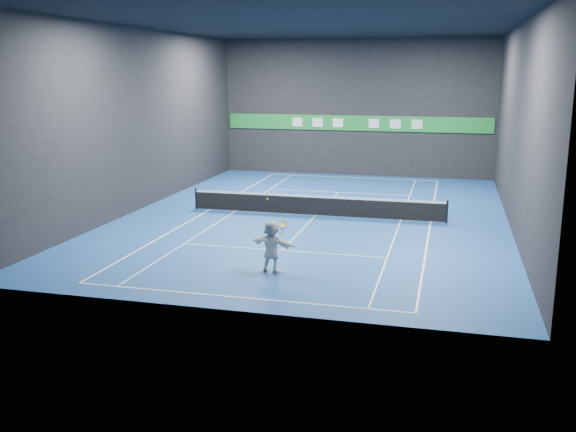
% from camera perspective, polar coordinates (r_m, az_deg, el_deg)
% --- Properties ---
extents(ground, '(26.00, 26.00, 0.00)m').
position_cam_1_polar(ground, '(31.19, 2.45, 0.02)').
color(ground, '#19478D').
rests_on(ground, ground).
extents(ceiling, '(26.00, 26.00, 0.00)m').
position_cam_1_polar(ceiling, '(30.51, 2.61, 16.75)').
color(ceiling, black).
rests_on(ceiling, ground).
extents(wall_back, '(18.00, 0.10, 9.00)m').
position_cam_1_polar(wall_back, '(43.30, 6.11, 9.54)').
color(wall_back, black).
rests_on(wall_back, ground).
extents(wall_front, '(18.00, 0.10, 9.00)m').
position_cam_1_polar(wall_front, '(18.06, -6.00, 5.17)').
color(wall_front, black).
rests_on(wall_front, ground).
extents(wall_left, '(0.10, 26.00, 9.00)m').
position_cam_1_polar(wall_left, '(33.53, -12.87, 8.39)').
color(wall_left, black).
rests_on(wall_left, ground).
extents(wall_right, '(0.10, 26.00, 9.00)m').
position_cam_1_polar(wall_right, '(30.01, 19.75, 7.49)').
color(wall_right, black).
rests_on(wall_right, ground).
extents(baseline_near, '(10.98, 0.08, 0.01)m').
position_cam_1_polar(baseline_near, '(20.15, -4.61, -7.20)').
color(baseline_near, white).
rests_on(baseline_near, ground).
extents(baseline_far, '(10.98, 0.08, 0.01)m').
position_cam_1_polar(baseline_far, '(42.69, 5.75, 3.43)').
color(baseline_far, white).
rests_on(baseline_far, ground).
extents(sideline_doubles_left, '(0.08, 23.78, 0.01)m').
position_cam_1_polar(sideline_doubles_left, '(32.73, -7.00, 0.55)').
color(sideline_doubles_left, white).
rests_on(sideline_doubles_left, ground).
extents(sideline_doubles_right, '(0.08, 23.78, 0.01)m').
position_cam_1_polar(sideline_doubles_right, '(30.58, 12.57, -0.53)').
color(sideline_doubles_right, white).
rests_on(sideline_doubles_right, ground).
extents(sideline_singles_left, '(0.06, 23.78, 0.01)m').
position_cam_1_polar(sideline_singles_left, '(32.27, -4.71, 0.42)').
color(sideline_singles_left, white).
rests_on(sideline_singles_left, ground).
extents(sideline_singles_right, '(0.06, 23.78, 0.01)m').
position_cam_1_polar(sideline_singles_right, '(30.64, 9.99, -0.39)').
color(sideline_singles_right, white).
rests_on(sideline_singles_right, ground).
extents(service_line_near, '(8.23, 0.06, 0.01)m').
position_cam_1_polar(service_line_near, '(25.15, -0.57, -3.08)').
color(service_line_near, white).
rests_on(service_line_near, ground).
extents(service_line_far, '(8.23, 0.06, 0.01)m').
position_cam_1_polar(service_line_far, '(37.35, 4.48, 2.12)').
color(service_line_far, white).
rests_on(service_line_far, ground).
extents(center_service_line, '(0.06, 12.80, 0.01)m').
position_cam_1_polar(center_service_line, '(31.19, 2.45, 0.03)').
color(center_service_line, white).
rests_on(center_service_line, ground).
extents(player, '(1.81, 1.05, 1.86)m').
position_cam_1_polar(player, '(22.27, -1.47, -2.70)').
color(player, silver).
rests_on(player, ground).
extents(tennis_ball, '(0.07, 0.07, 0.07)m').
position_cam_1_polar(tennis_ball, '(21.94, -1.84, 1.52)').
color(tennis_ball, '#C8F428').
rests_on(tennis_ball, player).
extents(tennis_net, '(12.50, 0.10, 1.07)m').
position_cam_1_polar(tennis_net, '(31.08, 2.46, 0.99)').
color(tennis_net, black).
rests_on(tennis_net, ground).
extents(sponsor_banner, '(17.64, 0.11, 1.00)m').
position_cam_1_polar(sponsor_banner, '(43.30, 6.06, 8.21)').
color(sponsor_banner, '#1E8932').
rests_on(sponsor_banner, wall_back).
extents(tennis_racket, '(0.43, 0.35, 0.62)m').
position_cam_1_polar(tennis_racket, '(22.04, -0.47, -0.94)').
color(tennis_racket, '#B0121C').
rests_on(tennis_racket, player).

